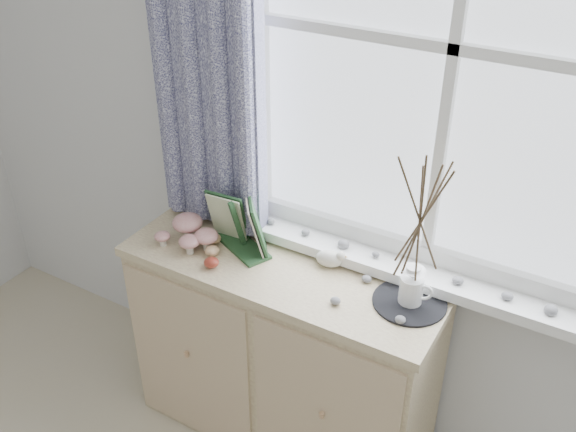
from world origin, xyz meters
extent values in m
cube|color=silver|center=(0.00, 2.00, 1.30)|extent=(4.00, 0.04, 2.60)
cube|color=white|center=(0.30, 2.00, 1.65)|extent=(1.30, 0.01, 1.40)
cube|color=white|center=(0.30, 1.92, 0.88)|extent=(1.45, 0.16, 0.04)
cube|color=#0D0B3D|center=(-0.52, 1.87, 1.68)|extent=(0.44, 0.06, 1.61)
cube|color=beige|center=(-0.15, 1.75, 0.41)|extent=(1.17, 0.43, 0.81)
cube|color=beige|center=(-0.15, 1.75, 0.83)|extent=(1.20, 0.45, 0.03)
cube|color=beige|center=(-0.44, 1.53, 0.41)|extent=(0.55, 0.01, 0.75)
cube|color=beige|center=(0.14, 1.53, 0.41)|extent=(0.55, 0.01, 0.75)
cylinder|color=silver|center=(-0.54, 1.72, 0.89)|extent=(0.03, 0.03, 0.07)
ellipsoid|color=#920C04|center=(-0.54, 1.72, 0.93)|extent=(0.11, 0.11, 0.06)
cylinder|color=silver|center=(-0.48, 1.65, 0.88)|extent=(0.03, 0.03, 0.05)
ellipsoid|color=#920C04|center=(-0.48, 1.65, 0.90)|extent=(0.08, 0.08, 0.04)
cylinder|color=silver|center=(-0.60, 1.64, 0.87)|extent=(0.03, 0.03, 0.04)
ellipsoid|color=#920C04|center=(-0.60, 1.64, 0.89)|extent=(0.06, 0.06, 0.03)
cylinder|color=silver|center=(-0.44, 1.70, 0.88)|extent=(0.03, 0.03, 0.06)
ellipsoid|color=#920C04|center=(-0.44, 1.70, 0.91)|extent=(0.09, 0.09, 0.05)
ellipsoid|color=tan|center=(-0.40, 1.67, 0.87)|extent=(0.05, 0.04, 0.06)
ellipsoid|color=tan|center=(-0.44, 1.74, 0.87)|extent=(0.05, 0.04, 0.06)
ellipsoid|color=maroon|center=(-0.36, 1.61, 0.87)|extent=(0.05, 0.04, 0.06)
cylinder|color=black|center=(0.32, 1.78, 0.85)|extent=(0.25, 0.25, 0.01)
cylinder|color=white|center=(0.32, 1.78, 0.91)|extent=(0.10, 0.10, 0.10)
cone|color=white|center=(0.32, 1.78, 0.97)|extent=(0.08, 0.08, 0.03)
cylinder|color=white|center=(0.32, 1.78, 0.99)|extent=(0.05, 0.05, 0.02)
torus|color=white|center=(0.36, 1.78, 0.91)|extent=(0.06, 0.03, 0.06)
ellipsoid|color=gray|center=(0.11, 1.65, 0.86)|extent=(0.04, 0.03, 0.02)
ellipsoid|color=gray|center=(0.15, 1.81, 0.86)|extent=(0.04, 0.03, 0.02)
ellipsoid|color=gray|center=(0.33, 1.67, 0.86)|extent=(0.04, 0.03, 0.02)
ellipsoid|color=gray|center=(0.03, 1.85, 0.86)|extent=(0.04, 0.03, 0.02)
camera|label=1|loc=(0.80, 0.16, 2.22)|focal=40.00mm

